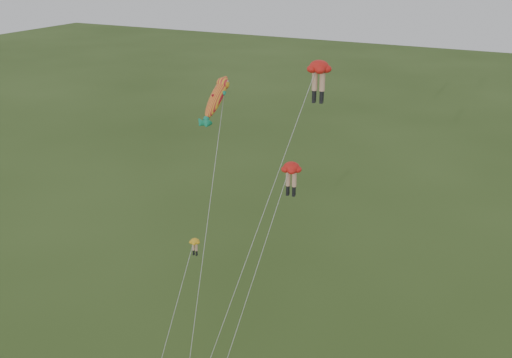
% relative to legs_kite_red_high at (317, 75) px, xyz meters
% --- Properties ---
extents(legs_kite_red_high, '(5.83, 8.14, 21.01)m').
position_rel_legs_kite_red_high_xyz_m(legs_kite_red_high, '(0.00, 0.00, 0.00)').
color(legs_kite_red_high, red).
rests_on(legs_kite_red_high, ground).
extents(legs_kite_red_mid, '(3.96, 5.34, 15.59)m').
position_rel_legs_kite_red_high_xyz_m(legs_kite_red_mid, '(-0.22, -3.45, -5.38)').
color(legs_kite_red_mid, red).
rests_on(legs_kite_red_mid, ground).
extents(legs_kite_yellow, '(2.10, 8.94, 7.47)m').
position_rel_legs_kite_red_high_xyz_m(legs_kite_yellow, '(-8.49, -1.75, -13.50)').
color(legs_kite_yellow, gold).
rests_on(legs_kite_yellow, ground).
extents(fish_kite, '(2.39, 9.81, 19.77)m').
position_rel_legs_kite_red_high_xyz_m(fish_kite, '(-6.38, -1.22, -1.95)').
color(fish_kite, yellow).
rests_on(fish_kite, ground).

